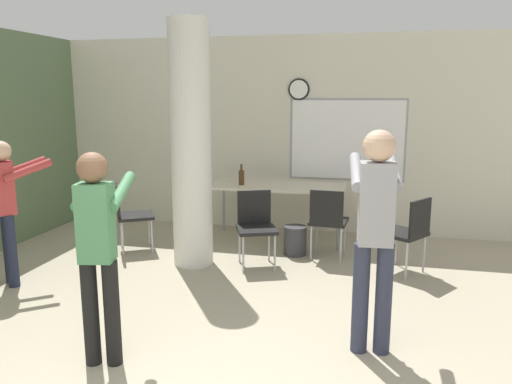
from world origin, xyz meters
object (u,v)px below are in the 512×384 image
at_px(bottle_on_table, 241,177).
at_px(chair_table_front, 256,223).
at_px(chair_table_right, 328,218).
at_px(person_playing_front, 98,242).
at_px(person_watching_back, 8,201).
at_px(chair_near_pillar, 129,212).
at_px(person_playing_side, 375,225).
at_px(folding_table, 277,189).
at_px(chair_mid_room, 408,229).

bearing_deg(bottle_on_table, chair_table_front, -67.00).
xyz_separation_m(bottle_on_table, chair_table_right, (1.23, -0.59, -0.36)).
distance_m(person_playing_front, person_watching_back, 2.12).
height_order(bottle_on_table, person_watching_back, person_watching_back).
bearing_deg(person_watching_back, person_playing_front, -35.15).
xyz_separation_m(chair_near_pillar, chair_table_front, (1.69, -0.19, 0.00)).
bearing_deg(person_playing_side, person_playing_front, -162.31).
height_order(folding_table, chair_table_front, chair_table_front).
bearing_deg(person_playing_side, chair_near_pillar, 147.18).
height_order(chair_mid_room, person_watching_back, person_watching_back).
relative_size(bottle_on_table, chair_near_pillar, 0.33).
relative_size(folding_table, person_playing_side, 1.06).
distance_m(chair_table_right, chair_mid_room, 0.97).
height_order(bottle_on_table, person_playing_front, person_playing_front).
relative_size(folding_table, person_watching_back, 1.20).
bearing_deg(person_playing_side, chair_table_front, 126.87).
bearing_deg(chair_mid_room, chair_table_front, -177.12).
xyz_separation_m(chair_table_front, person_watching_back, (-2.36, -1.15, 0.38)).
distance_m(bottle_on_table, person_watching_back, 2.90).
distance_m(chair_table_front, person_playing_side, 2.25).
distance_m(chair_near_pillar, person_watching_back, 1.55).
xyz_separation_m(chair_table_front, chair_mid_room, (1.71, 0.09, 0.00)).
distance_m(chair_near_pillar, person_playing_front, 2.81).
bearing_deg(person_playing_front, person_playing_side, 17.69).
height_order(folding_table, person_watching_back, person_watching_back).
bearing_deg(chair_near_pillar, folding_table, 27.18).
bearing_deg(chair_near_pillar, person_playing_front, -67.38).
relative_size(bottle_on_table, chair_table_right, 0.33).
height_order(person_watching_back, person_playing_side, person_playing_side).
distance_m(folding_table, bottle_on_table, 0.51).
bearing_deg(chair_table_front, folding_table, 87.28).
height_order(chair_table_right, chair_table_front, same).
relative_size(chair_near_pillar, chair_mid_room, 1.00).
xyz_separation_m(chair_mid_room, person_playing_side, (-0.40, -1.84, 0.51)).
relative_size(chair_near_pillar, chair_table_right, 1.00).
bearing_deg(bottle_on_table, person_playing_front, -93.37).
height_order(chair_table_right, person_playing_side, person_playing_side).
bearing_deg(chair_table_front, person_watching_back, -154.01).
xyz_separation_m(bottle_on_table, chair_table_front, (0.43, -1.01, -0.36)).
bearing_deg(chair_near_pillar, person_watching_back, -116.51).
distance_m(bottle_on_table, chair_mid_room, 2.36).
relative_size(bottle_on_table, person_playing_front, 0.18).
xyz_separation_m(chair_mid_room, person_playing_front, (-2.34, -2.46, 0.43)).
distance_m(chair_mid_room, person_watching_back, 4.28).
relative_size(chair_table_right, person_playing_front, 0.55).
height_order(person_playing_front, person_watching_back, person_playing_front).
relative_size(person_playing_front, person_watching_back, 1.04).
bearing_deg(person_playing_side, folding_table, 114.00).
bearing_deg(person_watching_back, chair_near_pillar, 63.49).
xyz_separation_m(chair_table_right, person_playing_front, (-1.43, -2.80, 0.43)).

